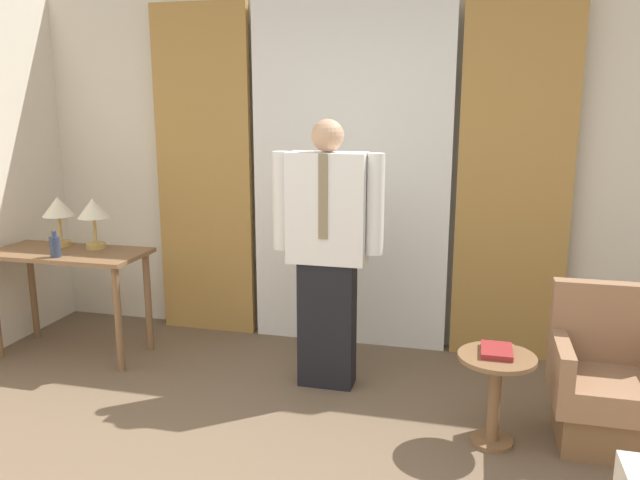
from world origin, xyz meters
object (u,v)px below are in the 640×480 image
object	(u,v)px
table_lamp_right	(93,212)
person	(327,247)
armchair	(610,387)
book	(497,351)
desk	(70,269)
bottle_near_edge	(55,246)
table_lamp_left	(58,210)
side_table	(495,384)

from	to	relation	value
table_lamp_right	person	bearing A→B (deg)	-5.56
armchair	table_lamp_right	bearing A→B (deg)	171.78
book	desk	bearing A→B (deg)	170.01
bottle_near_edge	armchair	distance (m)	3.64
table_lamp_left	side_table	size ratio (longest dim) A/B	0.73
table_lamp_right	bottle_near_edge	size ratio (longest dim) A/B	2.03
desk	table_lamp_right	xyz separation A→B (m)	(0.15, 0.13, 0.41)
table_lamp_right	side_table	world-z (taller)	table_lamp_right
person	side_table	bearing A→B (deg)	-25.75
side_table	book	size ratio (longest dim) A/B	2.33
desk	book	world-z (taller)	desk
table_lamp_right	book	size ratio (longest dim) A/B	1.69
bottle_near_edge	table_lamp_left	bearing A→B (deg)	120.30
desk	bottle_near_edge	distance (m)	0.27
armchair	book	distance (m)	0.67
side_table	book	world-z (taller)	book
bottle_near_edge	side_table	distance (m)	3.05
bottle_near_edge	armchair	xyz separation A→B (m)	(3.59, -0.20, -0.54)
person	book	bearing A→B (deg)	-24.61
table_lamp_left	bottle_near_edge	bearing A→B (deg)	-59.70
table_lamp_right	person	world-z (taller)	person
desk	table_lamp_left	world-z (taller)	table_lamp_left
desk	side_table	size ratio (longest dim) A/B	2.18
armchair	bottle_near_edge	bearing A→B (deg)	176.77
table_lamp_left	side_table	world-z (taller)	table_lamp_left
desk	armchair	distance (m)	3.65
table_lamp_right	book	bearing A→B (deg)	-12.99
desk	armchair	world-z (taller)	armchair
bottle_near_edge	side_table	xyz separation A→B (m)	(2.98, -0.39, -0.51)
person	armchair	bearing A→B (deg)	-11.05
table_lamp_right	side_table	size ratio (longest dim) A/B	0.73
desk	table_lamp_right	bearing A→B (deg)	41.29
desk	person	distance (m)	1.97
bottle_near_edge	desk	bearing A→B (deg)	99.08
table_lamp_left	book	bearing A→B (deg)	-11.81
side_table	book	distance (m)	0.18
armchair	side_table	world-z (taller)	armchair
table_lamp_left	person	world-z (taller)	person
desk	book	distance (m)	3.05
person	armchair	size ratio (longest dim) A/B	2.03
table_lamp_right	bottle_near_edge	xyz separation A→B (m)	(-0.12, -0.30, -0.20)
side_table	bottle_near_edge	bearing A→B (deg)	172.59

